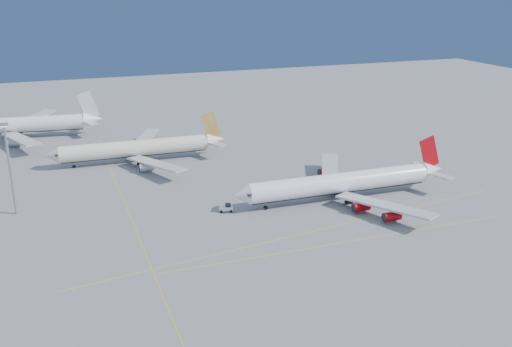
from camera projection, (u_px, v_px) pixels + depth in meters
name	position (u px, v px, depth m)	size (l,w,h in m)	color
ground	(301.00, 222.00, 143.71)	(500.00, 500.00, 0.00)	slate
taxiway_lines	(238.00, 221.00, 144.49)	(118.86, 140.00, 0.02)	gold
airliner_virgin	(344.00, 183.00, 157.82)	(64.27, 57.86, 15.88)	white
airliner_etihad	(139.00, 148.00, 190.64)	(59.62, 55.17, 15.58)	beige
airliner_third	(17.00, 125.00, 219.12)	(64.96, 59.51, 17.42)	white
pushback_tug	(226.00, 208.00, 150.52)	(3.98, 2.96, 2.05)	white
light_mast	(9.00, 162.00, 144.54)	(2.09, 2.09, 24.23)	gray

